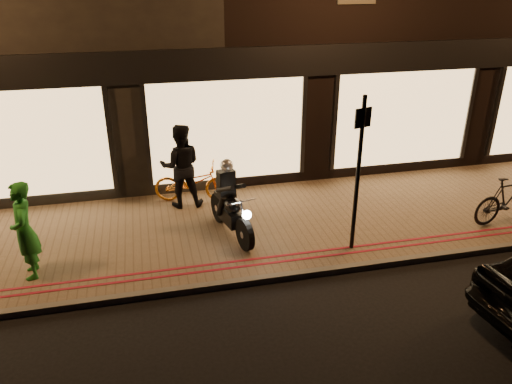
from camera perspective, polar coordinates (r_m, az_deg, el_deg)
ground at (r=8.97m, az=1.44°, el=-10.39°), size 90.00×90.00×0.00m
sidewalk at (r=10.60m, az=-1.25°, el=-4.11°), size 50.00×4.00×0.12m
kerb_stone at (r=8.98m, az=1.36°, el=-9.90°), size 50.00×0.14×0.12m
red_kerb_lines at (r=9.35m, az=0.60°, el=-7.90°), size 50.00×0.26×0.01m
motorcycle at (r=10.00m, az=-2.96°, el=-1.66°), size 0.71×1.92×1.59m
sign_post at (r=9.23m, az=11.64°, el=2.78°), size 0.34×0.13×3.00m
bicycle_gold at (r=11.57m, az=-7.24°, el=1.12°), size 1.86×0.99×0.93m
bicycle_dark at (r=11.78m, az=26.90°, el=-0.74°), size 1.79×0.72×1.05m
person_green at (r=9.40m, az=-24.95°, el=-4.03°), size 0.53×0.71×1.77m
person_dark at (r=11.21m, az=-8.59°, el=2.95°), size 0.97×0.78×1.91m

